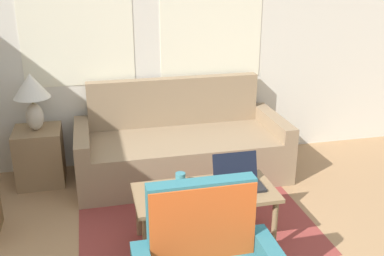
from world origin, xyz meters
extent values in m
cube|color=silver|center=(0.00, 3.43, 1.30)|extent=(6.51, 0.05, 2.60)
cube|color=white|center=(-0.77, 3.40, 1.55)|extent=(1.10, 0.01, 1.30)
cube|color=white|center=(0.61, 3.40, 1.55)|extent=(1.10, 0.01, 1.30)
cube|color=brown|center=(0.10, 2.30, 0.00)|extent=(1.95, 2.00, 0.01)
cube|color=#937A5B|center=(0.17, 2.89, 0.22)|extent=(1.81, 0.91, 0.44)
cube|color=#937A5B|center=(0.17, 3.28, 0.47)|extent=(1.81, 0.12, 0.95)
cube|color=#937A5B|center=(-0.81, 2.89, 0.29)|extent=(0.14, 0.91, 0.59)
cube|color=#937A5B|center=(1.15, 2.89, 0.29)|extent=(0.14, 0.91, 0.59)
cube|color=#2D6B75|center=(-0.12, 0.97, 0.47)|extent=(0.63, 0.10, 0.94)
cube|color=#D1511E|center=(-0.12, 0.92, 0.58)|extent=(0.62, 0.01, 0.68)
cube|color=#937551|center=(-1.23, 3.10, 0.28)|extent=(0.45, 0.45, 0.56)
ellipsoid|color=beige|center=(-1.23, 3.10, 0.69)|extent=(0.17, 0.17, 0.27)
cylinder|color=tan|center=(-1.23, 3.10, 0.86)|extent=(0.02, 0.02, 0.06)
cone|color=white|center=(-1.23, 3.10, 1.00)|extent=(0.34, 0.34, 0.23)
cube|color=#8E704C|center=(0.10, 1.71, 0.44)|extent=(1.08, 0.53, 0.03)
cylinder|color=#8E704C|center=(-0.39, 1.50, 0.21)|extent=(0.04, 0.04, 0.42)
cylinder|color=#8E704C|center=(0.59, 1.50, 0.21)|extent=(0.04, 0.04, 0.42)
cylinder|color=#8E704C|center=(-0.39, 1.93, 0.21)|extent=(0.04, 0.04, 0.42)
cylinder|color=#8E704C|center=(0.59, 1.93, 0.21)|extent=(0.04, 0.04, 0.42)
cube|color=black|center=(0.37, 1.70, 0.46)|extent=(0.36, 0.22, 0.02)
cube|color=black|center=(0.37, 1.83, 0.58)|extent=(0.36, 0.07, 0.21)
cylinder|color=#B23D38|center=(-0.21, 1.60, 0.49)|extent=(0.07, 0.07, 0.08)
cylinder|color=white|center=(0.00, 1.64, 0.49)|extent=(0.09, 0.09, 0.08)
cylinder|color=teal|center=(-0.06, 1.88, 0.50)|extent=(0.08, 0.08, 0.09)
camera|label=1|loc=(-0.69, -1.21, 2.10)|focal=42.00mm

